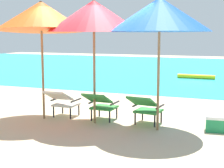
# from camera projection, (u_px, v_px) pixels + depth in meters

# --- Properties ---
(ground_plane) EXTENTS (40.00, 40.00, 0.00)m
(ground_plane) POSITION_uv_depth(u_px,v_px,m) (152.00, 91.00, 11.57)
(ground_plane) COLOR #CCB78E
(ocean_band) EXTENTS (40.00, 18.00, 0.01)m
(ocean_band) POSITION_uv_depth(u_px,v_px,m) (189.00, 69.00, 19.06)
(ocean_band) COLOR #28B2B7
(ocean_band) RESTS_ON ground_plane
(swim_buoy) EXTENTS (1.60, 0.18, 0.18)m
(swim_buoy) POSITION_uv_depth(u_px,v_px,m) (196.00, 76.00, 14.80)
(swim_buoy) COLOR yellow
(swim_buoy) RESTS_ON ocean_band
(lounge_chair_left) EXTENTS (0.55, 0.87, 0.68)m
(lounge_chair_left) POSITION_uv_depth(u_px,v_px,m) (62.00, 101.00, 7.80)
(lounge_chair_left) COLOR silver
(lounge_chair_left) RESTS_ON ground_plane
(lounge_chair_center) EXTENTS (0.56, 0.88, 0.68)m
(lounge_chair_center) POSITION_uv_depth(u_px,v_px,m) (101.00, 103.00, 7.49)
(lounge_chair_center) COLOR #338E3D
(lounge_chair_center) RESTS_ON ground_plane
(lounge_chair_right) EXTENTS (0.62, 0.92, 0.68)m
(lounge_chair_right) POSITION_uv_depth(u_px,v_px,m) (146.00, 107.00, 7.14)
(lounge_chair_right) COLOR #338E3D
(lounge_chair_right) RESTS_ON ground_plane
(beach_umbrella_left) EXTENTS (2.60, 2.62, 2.70)m
(beach_umbrella_left) POSITION_uv_depth(u_px,v_px,m) (41.00, 16.00, 7.47)
(beach_umbrella_left) COLOR olive
(beach_umbrella_left) RESTS_ON ground_plane
(beach_umbrella_center) EXTENTS (2.38, 2.39, 2.63)m
(beach_umbrella_center) POSITION_uv_depth(u_px,v_px,m) (94.00, 16.00, 7.06)
(beach_umbrella_center) COLOR olive
(beach_umbrella_center) RESTS_ON ground_plane
(beach_umbrella_right) EXTENTS (2.75, 2.75, 2.62)m
(beach_umbrella_right) POSITION_uv_depth(u_px,v_px,m) (160.00, 15.00, 6.52)
(beach_umbrella_right) COLOR olive
(beach_umbrella_right) RESTS_ON ground_plane
(cooler_box) EXTENTS (0.50, 0.37, 0.32)m
(cooler_box) POSITION_uv_depth(u_px,v_px,m) (218.00, 123.00, 6.73)
(cooler_box) COLOR #1E844C
(cooler_box) RESTS_ON ground_plane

